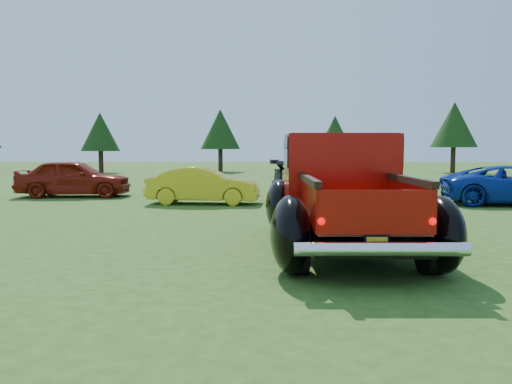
# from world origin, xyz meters

# --- Properties ---
(ground) EXTENTS (120.00, 120.00, 0.00)m
(ground) POSITION_xyz_m (0.00, 0.00, 0.00)
(ground) COLOR #284F16
(ground) RESTS_ON ground
(tree_west) EXTENTS (2.94, 2.94, 4.60)m
(tree_west) POSITION_xyz_m (-12.00, 29.00, 3.11)
(tree_west) COLOR #332114
(tree_west) RESTS_ON ground
(tree_mid_left) EXTENTS (3.20, 3.20, 5.00)m
(tree_mid_left) POSITION_xyz_m (-3.00, 31.00, 3.38)
(tree_mid_left) COLOR #332114
(tree_mid_left) RESTS_ON ground
(tree_mid_right) EXTENTS (2.82, 2.82, 4.40)m
(tree_mid_right) POSITION_xyz_m (6.00, 30.00, 2.97)
(tree_mid_right) COLOR #332114
(tree_mid_right) RESTS_ON ground
(tree_east) EXTENTS (3.46, 3.46, 5.40)m
(tree_east) POSITION_xyz_m (15.00, 29.50, 3.66)
(tree_east) COLOR #332114
(tree_east) RESTS_ON ground
(pickup_truck) EXTENTS (2.79, 5.81, 2.14)m
(pickup_truck) POSITION_xyz_m (1.99, 0.54, 1.01)
(pickup_truck) COLOR black
(pickup_truck) RESTS_ON ground
(show_car_red) EXTENTS (4.34, 1.98, 1.44)m
(show_car_red) POSITION_xyz_m (-6.79, 10.01, 0.72)
(show_car_red) COLOR maroon
(show_car_red) RESTS_ON ground
(show_car_yellow) EXTENTS (3.82, 1.54, 1.23)m
(show_car_yellow) POSITION_xyz_m (-1.50, 7.61, 0.62)
(show_car_yellow) COLOR gold
(show_car_yellow) RESTS_ON ground
(show_car_grey) EXTENTS (5.42, 2.69, 1.51)m
(show_car_grey) POSITION_xyz_m (3.42, 9.01, 0.76)
(show_car_grey) COLOR black
(show_car_grey) RESTS_ON ground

